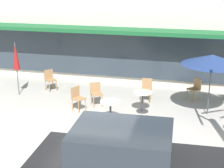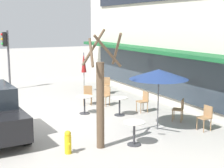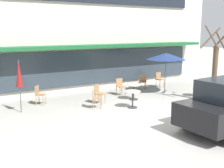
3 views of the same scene
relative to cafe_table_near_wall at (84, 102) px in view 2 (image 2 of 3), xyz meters
The scene contains 15 objects.
ground_plane 1.93m from the cafe_table_near_wall, 91.05° to the right, with size 80.00×80.00×0.00m, color #ADA8A0.
cafe_table_near_wall is the anchor object (origin of this frame).
cafe_table_streetside 1.50m from the cafe_table_near_wall, 53.08° to the left, with size 0.70×0.70×0.76m.
cafe_table_by_tree 4.22m from the cafe_table_near_wall, ahead, with size 0.70×0.70×0.76m.
patio_umbrella_green_folded 4.90m from the cafe_table_near_wall, 157.84° to the left, with size 0.28×0.28×2.20m.
patio_umbrella_cream_folded 3.87m from the cafe_table_near_wall, 25.36° to the left, with size 2.10×2.10×2.20m.
cafe_chair_0 3.98m from the cafe_table_near_wall, 46.51° to the left, with size 0.57×0.57×0.89m.
cafe_chair_1 1.71m from the cafe_table_near_wall, 123.00° to the left, with size 0.55×0.55×0.89m.
cafe_chair_2 5.06m from the cafe_table_near_wall, 36.42° to the left, with size 0.42×0.42×0.89m.
cafe_chair_3 4.31m from the cafe_table_near_wall, 141.74° to the left, with size 0.56×0.56×0.89m.
cafe_chair_4 1.65m from the cafe_table_near_wall, 152.18° to the left, with size 0.54×0.54×0.89m.
cafe_chair_5 2.55m from the cafe_table_near_wall, 69.96° to the left, with size 0.41×0.41×0.89m.
street_tree 4.24m from the cafe_table_near_wall, 15.30° to the right, with size 1.11×1.11×3.63m.
traffic_light_pole 7.42m from the cafe_table_near_wall, 164.83° to the right, with size 0.26×0.44×3.40m.
fire_hydrant 4.52m from the cafe_table_near_wall, 28.61° to the right, with size 0.36×0.20×0.71m.
Camera 2 is at (13.16, -3.51, 3.80)m, focal length 55.00 mm.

